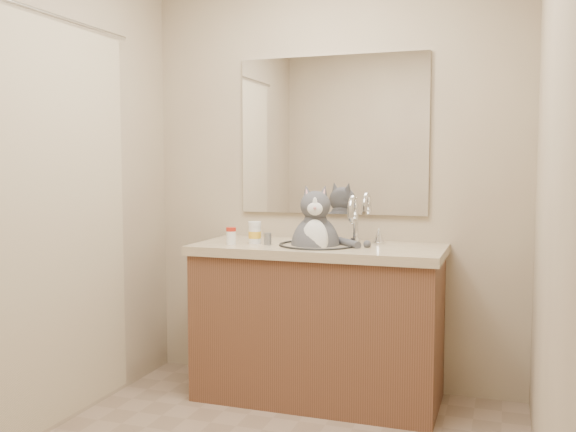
{
  "coord_description": "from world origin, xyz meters",
  "views": [
    {
      "loc": [
        0.96,
        -2.34,
        1.29
      ],
      "look_at": [
        -0.07,
        0.65,
        1.03
      ],
      "focal_mm": 40.0,
      "sensor_mm": 36.0,
      "label": 1
    }
  ],
  "objects_px": {
    "cat": "(316,243)",
    "pill_bottle_orange": "(255,233)",
    "pill_bottle_redcap": "(231,236)",
    "grey_canister": "(268,239)"
  },
  "relations": [
    {
      "from": "cat",
      "to": "pill_bottle_orange",
      "type": "height_order",
      "value": "cat"
    },
    {
      "from": "pill_bottle_redcap",
      "to": "pill_bottle_orange",
      "type": "xyz_separation_m",
      "value": [
        0.11,
        0.07,
        0.01
      ]
    },
    {
      "from": "cat",
      "to": "grey_canister",
      "type": "relative_size",
      "value": 8.14
    },
    {
      "from": "grey_canister",
      "to": "pill_bottle_orange",
      "type": "bearing_deg",
      "value": 156.94
    },
    {
      "from": "pill_bottle_orange",
      "to": "pill_bottle_redcap",
      "type": "bearing_deg",
      "value": -145.49
    },
    {
      "from": "pill_bottle_orange",
      "to": "grey_canister",
      "type": "xyz_separation_m",
      "value": [
        0.09,
        -0.04,
        -0.03
      ]
    },
    {
      "from": "pill_bottle_redcap",
      "to": "pill_bottle_orange",
      "type": "relative_size",
      "value": 0.77
    },
    {
      "from": "cat",
      "to": "pill_bottle_redcap",
      "type": "bearing_deg",
      "value": -179.55
    },
    {
      "from": "pill_bottle_redcap",
      "to": "pill_bottle_orange",
      "type": "height_order",
      "value": "pill_bottle_orange"
    },
    {
      "from": "cat",
      "to": "grey_canister",
      "type": "distance_m",
      "value": 0.26
    }
  ]
}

